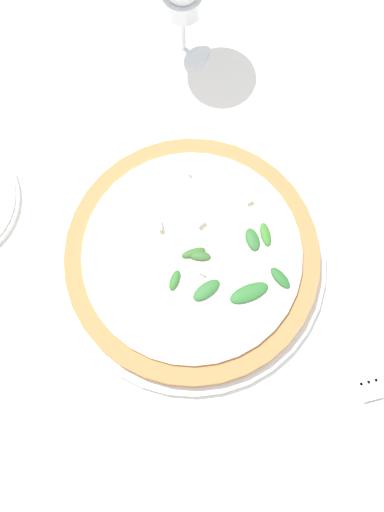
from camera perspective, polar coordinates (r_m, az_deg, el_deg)
ground_plane at (r=0.86m, az=-0.88°, el=-2.55°), size 6.00×6.00×0.00m
pizza_arugula_main at (r=0.86m, az=0.02°, el=-0.25°), size 0.33×0.33×0.05m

